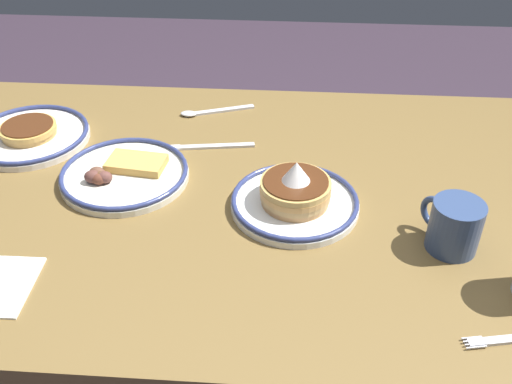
# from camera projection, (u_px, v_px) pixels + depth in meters

# --- Properties ---
(dining_table) EXTENTS (1.49, 0.92, 0.74)m
(dining_table) POSITION_uv_depth(u_px,v_px,m) (222.00, 230.00, 1.27)
(dining_table) COLOR brown
(dining_table) RESTS_ON ground_plane
(plate_near_main) EXTENTS (0.27, 0.27, 0.04)m
(plate_near_main) POSITION_uv_depth(u_px,v_px,m) (30.00, 135.00, 1.36)
(plate_near_main) COLOR silver
(plate_near_main) RESTS_ON dining_table
(plate_center_pancakes) EXTENTS (0.27, 0.27, 0.04)m
(plate_center_pancakes) POSITION_uv_depth(u_px,v_px,m) (124.00, 173.00, 1.23)
(plate_center_pancakes) COLOR silver
(plate_center_pancakes) RESTS_ON dining_table
(plate_far_companion) EXTENTS (0.25, 0.25, 0.11)m
(plate_far_companion) POSITION_uv_depth(u_px,v_px,m) (295.00, 197.00, 1.14)
(plate_far_companion) COLOR white
(plate_far_companion) RESTS_ON dining_table
(coffee_mug) EXTENTS (0.10, 0.11, 0.10)m
(coffee_mug) POSITION_uv_depth(u_px,v_px,m) (454.00, 225.00, 1.04)
(coffee_mug) COLOR #334772
(coffee_mug) RESTS_ON dining_table
(fork_near) EXTENTS (0.20, 0.05, 0.01)m
(fork_near) POSITION_uv_depth(u_px,v_px,m) (210.00, 146.00, 1.34)
(fork_near) COLOR silver
(fork_near) RESTS_ON dining_table
(tea_spoon) EXTENTS (0.18, 0.07, 0.01)m
(tea_spoon) POSITION_uv_depth(u_px,v_px,m) (207.00, 112.00, 1.47)
(tea_spoon) COLOR silver
(tea_spoon) RESTS_ON dining_table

